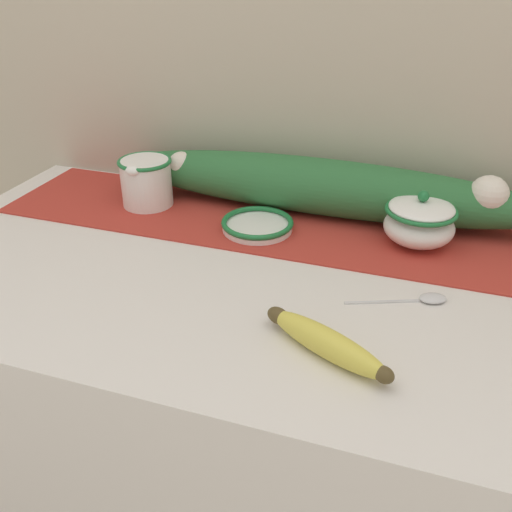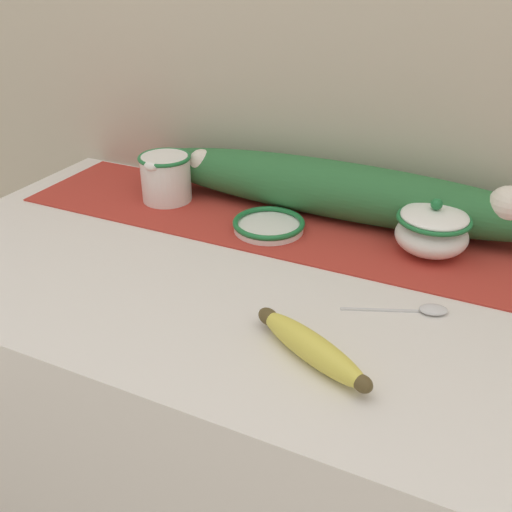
{
  "view_description": "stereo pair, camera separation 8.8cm",
  "coord_description": "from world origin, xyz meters",
  "px_view_note": "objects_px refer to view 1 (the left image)",
  "views": [
    {
      "loc": [
        0.21,
        -0.76,
        1.38
      ],
      "look_at": [
        -0.04,
        -0.03,
        0.95
      ],
      "focal_mm": 40.0,
      "sensor_mm": 36.0,
      "label": 1
    },
    {
      "loc": [
        0.29,
        -0.73,
        1.38
      ],
      "look_at": [
        -0.04,
        -0.03,
        0.95
      ],
      "focal_mm": 40.0,
      "sensor_mm": 36.0,
      "label": 2
    }
  ],
  "objects_px": {
    "spoon": "(427,299)",
    "small_dish": "(257,225)",
    "sugar_bowl": "(420,221)",
    "banana": "(326,342)",
    "cream_pitcher": "(147,180)"
  },
  "relations": [
    {
      "from": "sugar_bowl",
      "to": "spoon",
      "type": "bearing_deg",
      "value": -79.99
    },
    {
      "from": "banana",
      "to": "spoon",
      "type": "distance_m",
      "value": 0.21
    },
    {
      "from": "cream_pitcher",
      "to": "banana",
      "type": "xyz_separation_m",
      "value": [
        0.45,
        -0.36,
        -0.04
      ]
    },
    {
      "from": "small_dish",
      "to": "banana",
      "type": "xyz_separation_m",
      "value": [
        0.2,
        -0.31,
        0.01
      ]
    },
    {
      "from": "cream_pitcher",
      "to": "banana",
      "type": "height_order",
      "value": "cream_pitcher"
    },
    {
      "from": "sugar_bowl",
      "to": "small_dish",
      "type": "height_order",
      "value": "sugar_bowl"
    },
    {
      "from": "cream_pitcher",
      "to": "spoon",
      "type": "relative_size",
      "value": 0.83
    },
    {
      "from": "sugar_bowl",
      "to": "spoon",
      "type": "height_order",
      "value": "sugar_bowl"
    },
    {
      "from": "sugar_bowl",
      "to": "spoon",
      "type": "distance_m",
      "value": 0.19
    },
    {
      "from": "banana",
      "to": "spoon",
      "type": "height_order",
      "value": "banana"
    },
    {
      "from": "banana",
      "to": "small_dish",
      "type": "bearing_deg",
      "value": 122.58
    },
    {
      "from": "spoon",
      "to": "small_dish",
      "type": "bearing_deg",
      "value": 134.08
    },
    {
      "from": "spoon",
      "to": "banana",
      "type": "bearing_deg",
      "value": -146.42
    },
    {
      "from": "sugar_bowl",
      "to": "banana",
      "type": "relative_size",
      "value": 0.64
    },
    {
      "from": "cream_pitcher",
      "to": "small_dish",
      "type": "height_order",
      "value": "cream_pitcher"
    }
  ]
}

